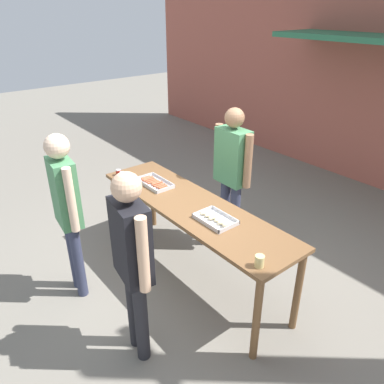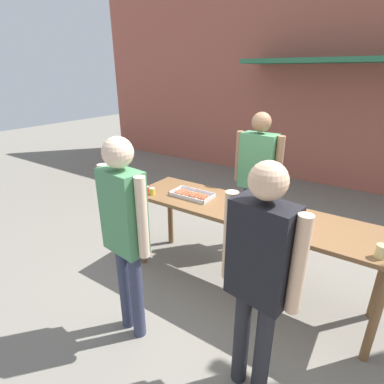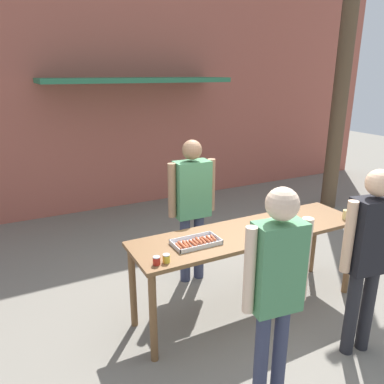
{
  "view_description": "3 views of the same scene",
  "coord_description": "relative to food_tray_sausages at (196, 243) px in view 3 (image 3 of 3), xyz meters",
  "views": [
    {
      "loc": [
        2.7,
        -2.17,
        2.84
      ],
      "look_at": [
        0.0,
        0.0,
        1.09
      ],
      "focal_mm": 35.0,
      "sensor_mm": 36.0,
      "label": 1
    },
    {
      "loc": [
        1.04,
        -2.57,
        2.22
      ],
      "look_at": [
        -0.66,
        -0.03,
        0.99
      ],
      "focal_mm": 28.0,
      "sensor_mm": 36.0,
      "label": 2
    },
    {
      "loc": [
        -2.2,
        -2.94,
        2.52
      ],
      "look_at": [
        -0.26,
        0.84,
        1.16
      ],
      "focal_mm": 35.0,
      "sensor_mm": 36.0,
      "label": 3
    }
  ],
  "objects": [
    {
      "name": "ground_plane",
      "position": [
        0.67,
        0.03,
        -0.96
      ],
      "size": [
        24.0,
        24.0,
        0.0
      ],
      "primitive_type": "plane",
      "color": "slate"
    },
    {
      "name": "building_facade_back",
      "position": [
        0.67,
        4.01,
        1.3
      ],
      "size": [
        12.0,
        1.11,
        4.5
      ],
      "color": "#A85647",
      "rests_on": "ground"
    },
    {
      "name": "serving_table",
      "position": [
        0.67,
        0.03,
        -0.13
      ],
      "size": [
        2.58,
        0.69,
        0.94
      ],
      "color": "brown",
      "rests_on": "ground"
    },
    {
      "name": "food_tray_sausages",
      "position": [
        0.0,
        0.0,
        0.0
      ],
      "size": [
        0.46,
        0.26,
        0.04
      ],
      "color": "silver",
      "rests_on": "serving_table"
    },
    {
      "name": "food_tray_buns",
      "position": [
        1.08,
        0.0,
        0.01
      ],
      "size": [
        0.4,
        0.27,
        0.06
      ],
      "color": "silver",
      "rests_on": "serving_table"
    },
    {
      "name": "condiment_jar_mustard",
      "position": [
        -0.49,
        -0.21,
        0.02
      ],
      "size": [
        0.06,
        0.06,
        0.08
      ],
      "color": "#B22319",
      "rests_on": "serving_table"
    },
    {
      "name": "condiment_jar_ketchup",
      "position": [
        -0.4,
        -0.21,
        0.02
      ],
      "size": [
        0.06,
        0.06,
        0.08
      ],
      "color": "gold",
      "rests_on": "serving_table"
    },
    {
      "name": "beer_cup",
      "position": [
        1.82,
        -0.2,
        0.04
      ],
      "size": [
        0.08,
        0.08,
        0.1
      ],
      "color": "#DBC67A",
      "rests_on": "serving_table"
    },
    {
      "name": "person_server_behind_table",
      "position": [
        0.4,
        0.86,
        0.12
      ],
      "size": [
        0.61,
        0.24,
        1.79
      ],
      "rotation": [
        0.0,
        0.0,
        -0.02
      ],
      "color": "#333851",
      "rests_on": "ground"
    },
    {
      "name": "person_customer_holding_hotdog",
      "position": [
        0.09,
        -1.08,
        0.14
      ],
      "size": [
        0.53,
        0.24,
        1.8
      ],
      "rotation": [
        0.0,
        0.0,
        3.02
      ],
      "color": "#333851",
      "rests_on": "ground"
    },
    {
      "name": "person_customer_with_cup",
      "position": [
        1.19,
        -0.99,
        0.12
      ],
      "size": [
        0.56,
        0.27,
        1.77
      ],
      "rotation": [
        0.0,
        0.0,
        2.98
      ],
      "color": "#232328",
      "rests_on": "ground"
    },
    {
      "name": "utility_pole",
      "position": [
        4.03,
        2.06,
        2.18
      ],
      "size": [
        1.1,
        0.28,
        6.17
      ],
      "color": "brown",
      "rests_on": "ground"
    }
  ]
}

